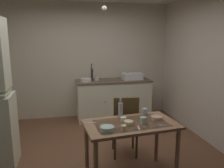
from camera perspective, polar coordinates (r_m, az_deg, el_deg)
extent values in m
plane|color=brown|center=(3.89, -3.83, -17.21)|extent=(5.07, 5.07, 0.00)
cube|color=beige|center=(5.49, -7.19, 5.69)|extent=(4.17, 0.10, 2.65)
cube|color=beige|center=(4.28, 24.76, 3.12)|extent=(0.10, 4.12, 2.65)
cube|color=beige|center=(5.39, 0.37, -3.92)|extent=(1.66, 0.60, 0.88)
cube|color=brown|center=(5.29, 0.37, 0.82)|extent=(1.69, 0.63, 0.03)
sphere|color=#2D2823|center=(5.04, -1.64, -4.51)|extent=(0.02, 0.02, 0.02)
cube|color=white|center=(5.38, 4.97, 1.94)|extent=(0.44, 0.34, 0.15)
cube|color=black|center=(5.37, 4.98, 2.69)|extent=(0.38, 0.28, 0.01)
cylinder|color=#232328|center=(5.23, -4.97, 2.37)|extent=(0.05, 0.05, 0.28)
cylinder|color=#232328|center=(5.14, -4.89, 3.35)|extent=(0.03, 0.12, 0.03)
cylinder|color=black|center=(5.26, -5.09, 4.52)|extent=(0.02, 0.16, 0.12)
cylinder|color=white|center=(5.13, -6.43, 0.99)|extent=(0.24, 0.24, 0.07)
cylinder|color=beige|center=(5.25, -3.81, 1.58)|extent=(0.11, 0.11, 0.13)
cube|color=#986D4B|center=(3.06, 4.69, -9.93)|extent=(1.25, 0.78, 0.04)
cube|color=silver|center=(3.05, 4.70, -9.63)|extent=(0.98, 0.61, 0.00)
cylinder|color=#9C724F|center=(3.23, 15.81, -16.66)|extent=(0.06, 0.06, 0.74)
cylinder|color=#936B51|center=(3.32, -6.29, -15.48)|extent=(0.06, 0.06, 0.74)
cylinder|color=#966852|center=(3.65, 10.96, -12.99)|extent=(0.06, 0.06, 0.74)
cube|color=#4B3722|center=(3.76, 3.10, -10.77)|extent=(0.45, 0.45, 0.03)
cube|color=#4D3A1E|center=(3.49, 3.55, -7.64)|extent=(0.38, 0.08, 0.53)
cylinder|color=#4B3722|center=(4.03, 5.20, -12.78)|extent=(0.04, 0.04, 0.43)
cylinder|color=#4B3722|center=(3.99, 0.25, -12.99)|extent=(0.04, 0.04, 0.43)
cylinder|color=#4B3722|center=(3.73, 6.09, -14.91)|extent=(0.04, 0.04, 0.43)
cylinder|color=#4B3722|center=(3.69, 0.70, -15.17)|extent=(0.04, 0.04, 0.43)
cylinder|color=tan|center=(3.21, 10.93, -8.24)|extent=(0.15, 0.15, 0.05)
cylinder|color=beige|center=(2.99, 4.16, -9.54)|extent=(0.12, 0.12, 0.05)
cylinder|color=#ADD1C1|center=(2.80, -1.22, -10.95)|extent=(0.17, 0.17, 0.05)
cylinder|color=#9EB2C6|center=(3.39, 8.08, -6.72)|extent=(0.07, 0.07, 0.09)
cylinder|color=#ADD1C1|center=(3.04, 7.71, -8.88)|extent=(0.08, 0.08, 0.09)
cylinder|color=white|center=(3.09, 2.84, -8.69)|extent=(0.08, 0.08, 0.06)
cylinder|color=beige|center=(2.81, 2.90, -10.78)|extent=(0.07, 0.07, 0.06)
cylinder|color=#B7BCC1|center=(3.19, 2.14, -6.59)|extent=(0.06, 0.06, 0.21)
cylinder|color=#B7BCC1|center=(3.15, 2.16, -4.13)|extent=(0.03, 0.03, 0.07)
cube|color=silver|center=(3.06, -5.49, -9.51)|extent=(0.18, 0.05, 0.00)
cube|color=beige|center=(3.04, 12.35, -9.89)|extent=(0.13, 0.06, 0.00)
cube|color=beige|center=(2.90, 6.58, -10.72)|extent=(0.04, 0.14, 0.00)
sphere|color=#F9EFCC|center=(3.77, -1.90, 18.19)|extent=(0.08, 0.08, 0.08)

